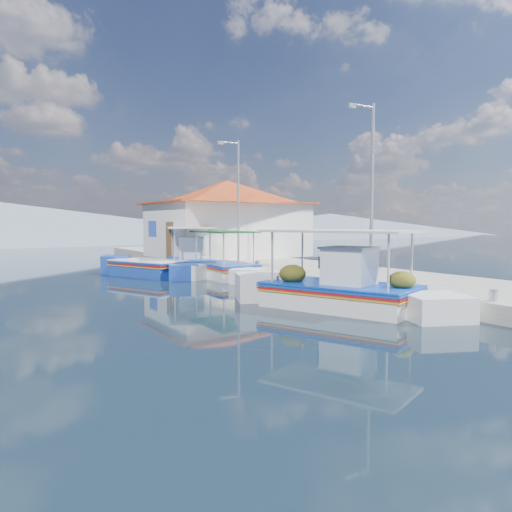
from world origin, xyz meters
TOP-DOWN VIEW (x-y plane):
  - ground at (0.00, 0.00)m, footprint 160.00×160.00m
  - quay at (5.90, 6.00)m, footprint 5.00×44.00m
  - bollards at (3.80, 5.25)m, footprint 0.20×17.20m
  - main_caique at (1.74, 0.46)m, footprint 3.97×7.15m
  - caique_green_canopy at (2.65, 9.06)m, footprint 2.00×6.19m
  - caique_blue_hull at (0.11, 11.55)m, footprint 3.37×5.82m
  - caique_far at (2.30, 11.83)m, footprint 3.75×6.64m
  - harbor_building at (6.20, 15.00)m, footprint 10.49×10.49m
  - lamp_post_near at (4.51, 2.00)m, footprint 1.21×0.14m
  - lamp_post_far at (4.51, 11.00)m, footprint 1.21×0.14m
  - mountain_ridge at (6.54, 56.00)m, footprint 171.40×96.00m

SIDE VIEW (x-z plane):
  - ground at x=0.00m, z-range 0.00..0.00m
  - quay at x=5.90m, z-range 0.00..0.50m
  - caique_blue_hull at x=0.11m, z-range -0.26..0.86m
  - caique_green_canopy at x=2.65m, z-range -0.81..1.50m
  - caique_far at x=2.30m, z-range -0.79..1.71m
  - main_caique at x=1.74m, z-range -0.77..1.74m
  - bollards at x=3.80m, z-range 0.50..0.80m
  - mountain_ridge at x=6.54m, z-range -0.71..4.79m
  - harbor_building at x=6.20m, z-range 0.58..4.98m
  - lamp_post_near at x=4.51m, z-range 0.85..6.85m
  - lamp_post_far at x=4.51m, z-range 0.85..6.85m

